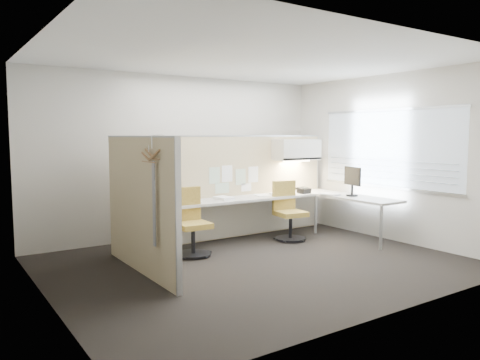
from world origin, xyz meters
TOP-DOWN VIEW (x-y plane):
  - floor at (0.00, 0.00)m, footprint 5.50×4.50m
  - ceiling at (0.00, 0.00)m, footprint 5.50×4.50m
  - wall_back at (0.00, 2.25)m, footprint 5.50×0.02m
  - wall_front at (0.00, -2.25)m, footprint 5.50×0.02m
  - wall_left at (-2.75, 0.00)m, footprint 0.02×4.50m
  - wall_right at (2.75, 0.00)m, footprint 0.02×4.50m
  - window_pane at (2.73, 0.00)m, footprint 0.01×2.80m
  - partition_back at (0.55, 1.60)m, footprint 4.10×0.06m
  - partition_left at (-1.50, 0.50)m, footprint 0.06×2.20m
  - desk at (0.93, 1.13)m, footprint 4.00×2.07m
  - overhead_bin at (1.90, 1.39)m, footprint 0.90×0.36m
  - task_light_strip at (1.90, 1.39)m, footprint 0.60×0.06m
  - pinned_papers at (0.63, 1.57)m, footprint 1.01×0.00m
  - poster at (-1.05, 1.57)m, footprint 0.28×0.00m
  - chair_left at (-0.55, 0.91)m, footprint 0.52×0.52m
  - chair_right at (1.31, 0.90)m, footprint 0.52×0.53m
  - monitor at (2.30, 0.39)m, footprint 0.20×0.47m
  - phone at (1.87, 1.15)m, footprint 0.22×0.21m
  - stapler at (1.45, 1.40)m, footprint 0.15×0.08m
  - tape_dispenser at (1.52, 1.30)m, footprint 0.10×0.06m
  - coat_hook at (-1.58, -0.08)m, footprint 0.18×0.43m
  - paper_stack_0 at (-1.01, 1.26)m, footprint 0.28×0.33m
  - paper_stack_1 at (-0.35, 1.26)m, footprint 0.28×0.33m
  - paper_stack_2 at (0.22, 1.24)m, footprint 0.28×0.33m
  - paper_stack_3 at (1.05, 1.30)m, footprint 0.29×0.34m
  - paper_stack_4 at (1.37, 1.22)m, footprint 0.23×0.30m
  - paper_stack_5 at (2.10, 0.72)m, footprint 0.27×0.33m

SIDE VIEW (x-z plane):
  - floor at x=0.00m, z-range -0.01..0.00m
  - chair_right at x=1.31m, z-range -0.03..0.95m
  - chair_left at x=-0.55m, z-range -0.03..0.95m
  - desk at x=0.93m, z-range 0.24..0.97m
  - paper_stack_3 at x=1.05m, z-range 0.73..0.74m
  - paper_stack_1 at x=-0.35m, z-range 0.73..0.75m
  - paper_stack_5 at x=2.10m, z-range 0.73..0.75m
  - paper_stack_0 at x=-1.01m, z-range 0.73..0.76m
  - paper_stack_4 at x=1.37m, z-range 0.73..0.76m
  - paper_stack_2 at x=0.22m, z-range 0.73..0.78m
  - stapler at x=1.45m, z-range 0.73..0.78m
  - tape_dispenser at x=1.52m, z-range 0.73..0.79m
  - phone at x=1.87m, z-range 0.72..0.84m
  - partition_back at x=0.55m, z-range 0.00..1.75m
  - partition_left at x=-1.50m, z-range 0.00..1.75m
  - monitor at x=2.30m, z-range 0.77..1.27m
  - pinned_papers at x=0.63m, z-range 0.80..1.27m
  - task_light_strip at x=1.90m, z-range 1.29..1.31m
  - wall_back at x=0.00m, z-range 0.00..2.80m
  - wall_front at x=0.00m, z-range 0.00..2.80m
  - wall_left at x=-2.75m, z-range 0.00..2.80m
  - wall_right at x=2.75m, z-range 0.00..2.80m
  - poster at x=-1.05m, z-range 1.24..1.59m
  - coat_hook at x=-1.58m, z-range 0.77..2.08m
  - overhead_bin at x=1.90m, z-range 1.32..1.70m
  - window_pane at x=2.73m, z-range 0.90..2.20m
  - ceiling at x=0.00m, z-range 2.80..2.81m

